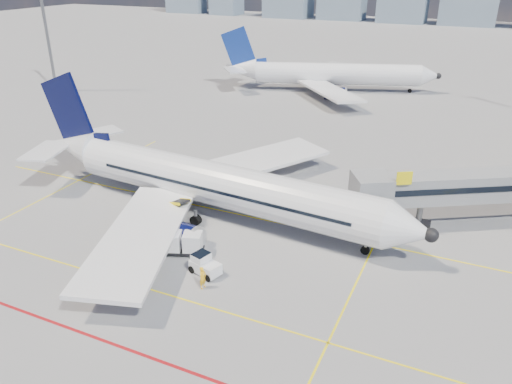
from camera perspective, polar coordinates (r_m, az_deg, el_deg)
ground at (r=43.71m, az=-7.26°, el=-6.83°), size 420.00×420.00×0.00m
apron_markings at (r=41.29m, az=-10.80°, el=-9.18°), size 90.00×35.12×0.01m
jet_bridge at (r=51.88m, az=26.24°, el=0.60°), size 23.55×15.78×6.30m
floodlight_mast_nw at (r=104.11m, az=-23.06°, el=17.93°), size 3.20×0.61×25.45m
main_aircraft at (r=49.01m, az=-5.90°, el=1.15°), size 43.60×37.95×12.73m
second_aircraft at (r=99.15m, az=8.17°, el=13.21°), size 40.53×34.54×12.17m
baggage_tug at (r=40.45m, az=-5.95°, el=-8.21°), size 2.79×2.12×1.74m
cargo_dolly at (r=43.12m, az=-8.41°, el=-5.73°), size 3.87×2.70×1.94m
belt_loader at (r=50.31m, az=-10.67°, el=-1.65°), size 6.80×3.98×2.78m
ramp_worker at (r=38.74m, az=-6.11°, el=-9.71°), size 0.52×0.72×1.84m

